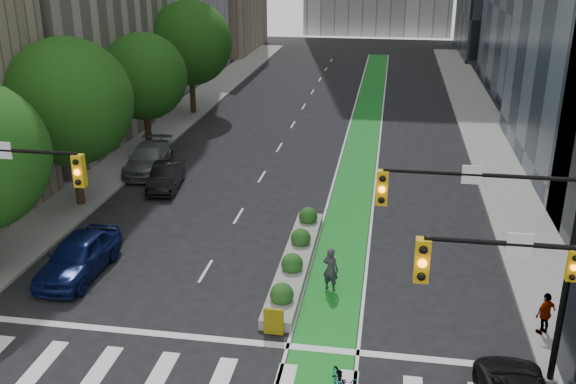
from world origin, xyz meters
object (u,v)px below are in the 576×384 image
(parked_car_left_near, at_px, (79,256))
(parked_car_left_far, at_px, (148,158))
(cyclist, at_px, (331,269))
(parked_car_left_mid, at_px, (166,176))
(bicycle, at_px, (343,383))
(pedestrian_far, at_px, (546,313))
(median_planter, at_px, (296,259))

(parked_car_left_near, distance_m, parked_car_left_far, 13.19)
(cyclist, relative_size, parked_car_left_mid, 0.43)
(bicycle, bearing_deg, pedestrian_far, 11.85)
(median_planter, bearing_deg, parked_car_left_near, -166.36)
(bicycle, bearing_deg, parked_car_left_near, 130.99)
(parked_car_left_mid, bearing_deg, pedestrian_far, -41.23)
(cyclist, height_order, parked_car_left_mid, cyclist)
(median_planter, height_order, parked_car_left_mid, parked_car_left_mid)
(parked_car_left_far, bearing_deg, median_planter, -52.63)
(parked_car_left_near, bearing_deg, cyclist, 3.35)
(parked_car_left_near, height_order, parked_car_left_far, parked_car_left_near)
(parked_car_left_mid, bearing_deg, bicycle, -62.79)
(parked_car_left_mid, xyz_separation_m, pedestrian_far, (17.97, -12.06, 0.24))
(parked_car_left_mid, relative_size, parked_car_left_far, 0.77)
(median_planter, height_order, pedestrian_far, pedestrian_far)
(parked_car_left_near, bearing_deg, parked_car_left_mid, 90.47)
(median_planter, relative_size, parked_car_left_far, 1.89)
(bicycle, height_order, parked_car_left_mid, parked_car_left_mid)
(cyclist, bearing_deg, pedestrian_far, -174.14)
(median_planter, xyz_separation_m, parked_car_left_far, (-10.70, 10.92, 0.42))
(median_planter, xyz_separation_m, bicycle, (2.66, -8.15, 0.11))
(bicycle, xyz_separation_m, parked_car_left_near, (-11.43, 6.03, 0.37))
(parked_car_left_far, bearing_deg, pedestrian_far, -43.39)
(bicycle, distance_m, cyclist, 6.51)
(pedestrian_far, bearing_deg, cyclist, -52.47)
(median_planter, xyz_separation_m, pedestrian_far, (9.33, -3.81, 0.56))
(bicycle, distance_m, parked_car_left_far, 23.29)
(parked_car_left_near, bearing_deg, parked_car_left_far, 99.60)
(pedestrian_far, bearing_deg, parked_car_left_mid, -71.21)
(bicycle, xyz_separation_m, cyclist, (-1.02, 6.42, 0.43))
(parked_car_left_mid, distance_m, parked_car_left_far, 3.38)
(parked_car_left_near, relative_size, parked_car_left_far, 0.92)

